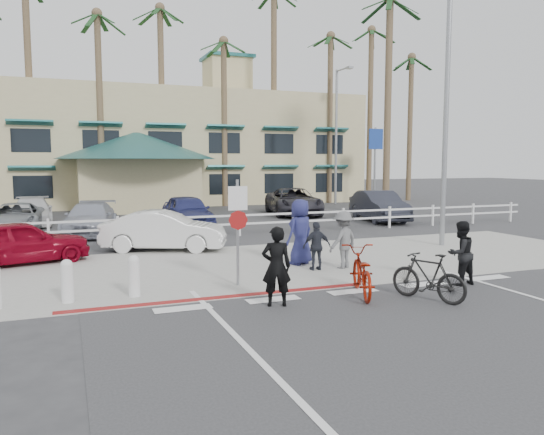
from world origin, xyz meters
name	(u,v)px	position (x,y,z in m)	size (l,w,h in m)	color
ground	(366,298)	(0.00, 0.00, 0.00)	(140.00, 140.00, 0.00)	#333335
bike_path	(423,323)	(0.00, -2.00, 0.00)	(12.00, 16.00, 0.01)	#333335
sidewalk_plaza	(288,262)	(0.00, 4.50, 0.01)	(22.00, 7.00, 0.01)	gray
cross_street	(246,243)	(0.00, 8.50, 0.00)	(40.00, 5.00, 0.01)	#333335
parking_lot	(190,218)	(0.00, 18.00, 0.00)	(50.00, 16.00, 0.01)	#333335
curb_red	(222,297)	(-3.00, 1.20, 0.01)	(7.00, 0.25, 0.02)	maroon
rail_fence	(242,224)	(0.50, 10.50, 0.50)	(29.40, 0.16, 1.00)	silver
building	(177,127)	(2.00, 31.00, 5.65)	(28.00, 16.00, 11.30)	#C6B987
sign_post	(238,227)	(-2.30, 2.20, 1.45)	(0.50, 0.10, 2.90)	gray
bollard_0	(134,276)	(-4.80, 2.00, 0.47)	(0.26, 0.26, 0.95)	silver
bollard_1	(67,281)	(-6.20, 2.00, 0.47)	(0.26, 0.26, 0.95)	silver
streetlight_0	(446,120)	(6.50, 5.50, 4.50)	(0.60, 2.00, 9.00)	gray
streetlight_1	(336,138)	(12.00, 24.00, 4.75)	(0.60, 2.00, 9.50)	gray
info_sign	(375,165)	(14.00, 22.00, 2.80)	(1.20, 0.16, 5.60)	navy
palm_2	(29,80)	(-8.00, 26.00, 8.00)	(4.00, 4.00, 16.00)	black
palm_3	(100,97)	(-4.00, 25.00, 7.00)	(4.00, 4.00, 14.00)	black
palm_4	(162,94)	(0.00, 26.00, 7.50)	(4.00, 4.00, 15.00)	black
palm_5	(224,110)	(4.00, 25.00, 6.50)	(4.00, 4.00, 13.00)	black
palm_6	(274,85)	(8.00, 26.00, 8.50)	(4.00, 4.00, 17.00)	black
palm_7	(330,107)	(12.00, 25.00, 7.00)	(4.00, 4.00, 14.00)	black
palm_8	(370,104)	(16.00, 26.00, 7.50)	(4.00, 4.00, 15.00)	black
palm_9	(410,117)	(19.00, 25.00, 6.50)	(4.00, 4.00, 13.00)	black
palm_11	(388,91)	(11.00, 16.00, 7.00)	(4.00, 4.00, 14.00)	black
bike_red	(361,272)	(0.01, 0.26, 0.55)	(0.73, 2.09, 1.10)	maroon
rider_red	(276,266)	(-2.11, 0.12, 0.85)	(0.62, 0.41, 1.70)	black
bike_black	(428,277)	(1.14, -0.67, 0.53)	(0.50, 1.77, 1.06)	black
rider_black	(460,253)	(2.81, 0.27, 0.79)	(0.77, 0.60, 1.59)	black
pedestrian_a	(343,240)	(1.13, 3.14, 0.82)	(1.06, 0.61, 1.63)	#5F5F61
pedestrian_child	(317,246)	(0.30, 3.15, 0.69)	(0.81, 0.34, 1.37)	#23262F
pedestrian_b	(300,232)	(0.23, 4.09, 0.97)	(0.95, 0.62, 1.94)	navy
car_white_sedan	(164,231)	(-3.08, 8.04, 0.68)	(1.45, 4.15, 1.37)	silver
car_red_compact	(20,242)	(-7.47, 7.15, 0.66)	(1.56, 3.87, 1.32)	maroon
lot_car_0	(16,218)	(-8.21, 15.07, 0.63)	(2.08, 4.52, 1.26)	gray
lot_car_1	(90,219)	(-5.26, 13.22, 0.66)	(1.85, 4.56, 1.32)	#9398A7
lot_car_2	(187,212)	(-1.03, 13.79, 0.76)	(1.80, 4.47, 1.52)	navy
lot_car_3	(379,206)	(8.75, 13.18, 0.77)	(1.64, 4.70, 1.55)	#262833
lot_car_4	(32,211)	(-7.73, 17.78, 0.65)	(1.83, 4.50, 1.30)	silver
lot_car_5	(294,202)	(5.93, 17.66, 0.77)	(2.55, 5.52, 1.53)	#2A2830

